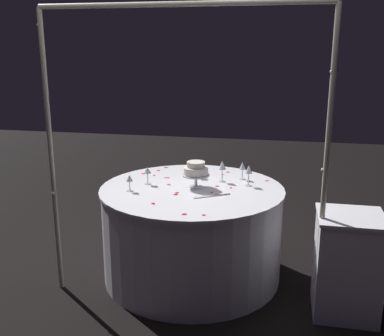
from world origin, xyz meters
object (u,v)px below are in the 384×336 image
Objects in this scene: wine_glass_0 at (197,165)px; cake_knife at (214,195)px; wine_glass_3 at (222,166)px; side_table at (347,264)px; main_table at (192,232)px; wine_glass_5 at (242,167)px; wine_glass_2 at (249,170)px; tiered_cake at (196,170)px; wine_glass_4 at (148,171)px; wine_glass_1 at (129,179)px; decorative_arch at (180,117)px.

wine_glass_0 reaches higher than cake_knife.
side_table is at bearing 151.06° from wine_glass_3.
main_table is 0.70m from wine_glass_5.
wine_glass_5 is (0.07, -0.18, -0.02)m from wine_glass_2.
cake_knife is (0.98, -0.15, 0.40)m from side_table.
tiered_cake is 1.51× the size of wine_glass_4.
wine_glass_1 is at bearing 47.98° from wine_glass_0.
wine_glass_0 is at bearing -132.02° from wine_glass_1.
wine_glass_5 is at bearing -146.62° from wine_glass_3.
side_table is 1.16m from wine_glass_5.
main_table is 6.73× the size of tiered_cake.
decorative_arch is 0.98m from wine_glass_5.
tiered_cake is 0.84× the size of cake_knife.
wine_glass_1 reaches higher than main_table.
decorative_arch is 8.20× the size of cake_knife.
wine_glass_0 is (0.02, -0.30, 0.50)m from main_table.
side_table is 1.32m from tiered_cake.
main_table is (-0.00, -0.41, -1.02)m from decorative_arch.
side_table is 3.37× the size of tiered_cake.
wine_glass_2 is 1.19× the size of wine_glass_4.
wine_glass_4 is (0.38, -0.44, -0.52)m from decorative_arch.
wine_glass_5 is (-0.75, -0.30, 0.00)m from wine_glass_4.
wine_glass_3 is at bearing -134.50° from main_table.
decorative_arch is at bearing 51.59° from wine_glass_2.
wine_glass_2 is at bearing -159.76° from wine_glass_1.
wine_glass_1 is at bearing -4.62° from side_table.
decorative_arch is at bearing 48.56° from cake_knife.
wine_glass_3 reaches higher than wine_glass_2.
wine_glass_3 is 1.20× the size of wine_glass_5.
wine_glass_2 is (-0.46, 0.16, 0.02)m from wine_glass_0.
wine_glass_1 is at bearing -26.12° from decorative_arch.
wine_glass_3 is 1.24× the size of wine_glass_4.
wine_glass_5 is (-0.34, -0.31, -0.03)m from tiered_cake.
wine_glass_0 reaches higher than wine_glass_1.
wine_glass_3 is 0.62m from wine_glass_4.
side_table is 1.03m from wine_glass_2.
wine_glass_3 reaches higher than wine_glass_0.
tiered_cake is 0.46m from wine_glass_5.
main_table is 0.53m from tiered_cake.
main_table is at bearing 45.50° from wine_glass_3.
wine_glass_4 reaches higher than side_table.
decorative_arch reaches higher than wine_glass_5.
wine_glass_1 is 0.67m from cake_knife.
decorative_arch reaches higher than tiered_cake.
tiered_cake is (1.16, -0.33, 0.54)m from side_table.
main_table is 0.69m from wine_glass_1.
wine_glass_1 is at bearing 1.01° from cake_knife.
wine_glass_0 is at bearing -19.26° from wine_glass_2.
side_table is at bearing 164.04° from tiered_cake.
wine_glass_5 reaches higher than main_table.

